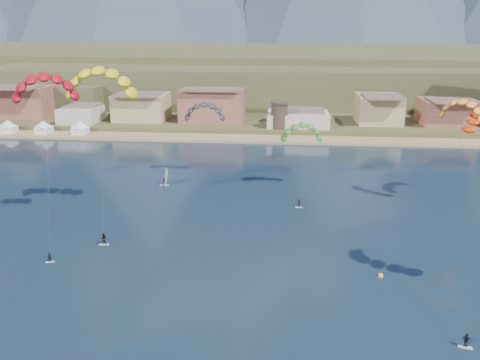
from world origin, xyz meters
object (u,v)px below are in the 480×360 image
object	(u,v)px
watchtower	(279,115)
windsurfer	(165,180)
kitesurfer_red	(45,82)
kitesurfer_green	(302,130)
kitesurfer_yellow	(100,78)
buoy	(381,276)

from	to	relation	value
watchtower	windsurfer	world-z (taller)	watchtower
kitesurfer_red	kitesurfer_green	distance (m)	51.06
kitesurfer_green	windsurfer	bearing A→B (deg)	-179.76
kitesurfer_red	kitesurfer_green	world-z (taller)	kitesurfer_red
watchtower	kitesurfer_green	size ratio (longest dim) A/B	0.50
kitesurfer_yellow	kitesurfer_green	xyz separation A→B (m)	(35.57, 18.89, -12.23)
watchtower	windsurfer	distance (m)	60.95
watchtower	kitesurfer_yellow	bearing A→B (deg)	-111.93
kitesurfer_red	kitesurfer_green	xyz separation A→B (m)	(41.78, 26.66, -12.30)
kitesurfer_red	kitesurfer_yellow	world-z (taller)	kitesurfer_yellow
buoy	windsurfer	bearing A→B (deg)	136.41
watchtower	kitesurfer_green	world-z (taller)	kitesurfer_green
kitesurfer_yellow	kitesurfer_red	bearing A→B (deg)	-128.62
kitesurfer_yellow	buoy	distance (m)	56.22
watchtower	kitesurfer_green	xyz separation A→B (m)	(5.58, -55.59, 6.76)
kitesurfer_green	buoy	bearing A→B (deg)	-74.58
windsurfer	buoy	bearing A→B (deg)	-43.59
watchtower	kitesurfer_green	bearing A→B (deg)	-84.26
watchtower	windsurfer	xyz separation A→B (m)	(-24.17, -55.71, -5.16)
buoy	watchtower	bearing A→B (deg)	99.78
kitesurfer_yellow	kitesurfer_green	bearing A→B (deg)	27.97
windsurfer	watchtower	bearing A→B (deg)	66.55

